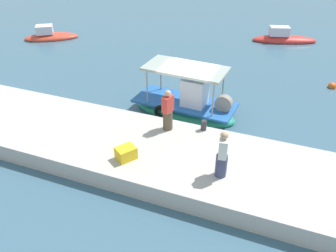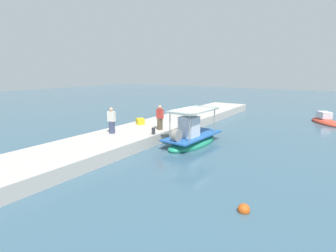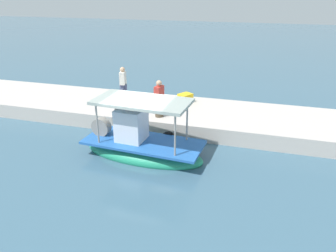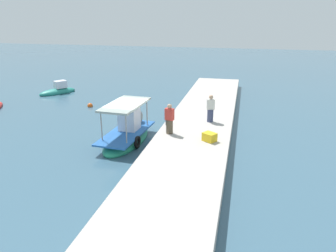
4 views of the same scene
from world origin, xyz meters
name	(u,v)px [view 4 (image 4 of 4)]	position (x,y,z in m)	size (l,w,h in m)	color
ground_plane	(130,141)	(0.00, 0.00, 0.00)	(120.00, 120.00, 0.00)	#3C5E73
dock_quay	(193,141)	(0.00, -3.91, 0.37)	(36.00, 4.31, 0.75)	#BAB1A9
main_fishing_boat	(127,134)	(-0.07, 0.14, 0.47)	(5.25, 2.30, 2.80)	#24956E
fisherman_near_bollard	(210,110)	(2.78, -4.61, 1.56)	(0.47, 0.55, 1.80)	#394060
fisherman_by_crate	(169,120)	(0.00, -2.51, 1.56)	(0.48, 0.56, 1.80)	brown
mooring_bollard	(167,122)	(1.43, -2.05, 0.97)	(0.24, 0.24, 0.44)	#2D2D33
cargo_crate	(209,137)	(-0.70, -4.96, 0.99)	(0.69, 0.55, 0.48)	yellow
marker_buoy	(90,106)	(6.76, 5.96, 0.09)	(0.45, 0.45, 0.45)	#DC5618
moored_boat_near	(58,91)	(10.58, 11.27, 0.23)	(3.78, 3.15, 1.47)	#248375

